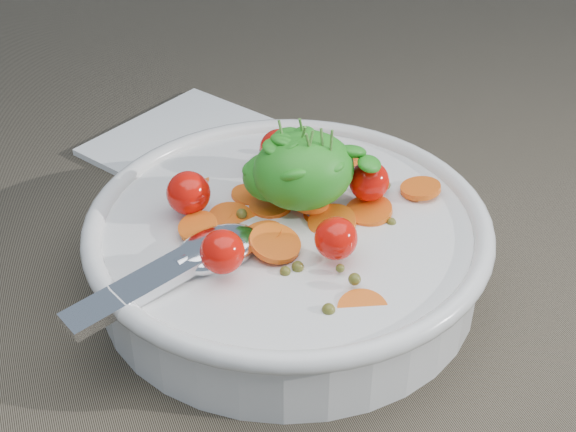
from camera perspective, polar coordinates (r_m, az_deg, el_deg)
name	(u,v)px	position (r m, az deg, el deg)	size (l,w,h in m)	color
ground	(285,274)	(0.57, -0.21, -4.18)	(6.00, 6.00, 0.00)	brown
bowl	(288,243)	(0.54, -0.02, -1.91)	(0.29, 0.27, 0.12)	silver
napkin	(189,142)	(0.72, -7.06, 5.26)	(0.15, 0.13, 0.01)	white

